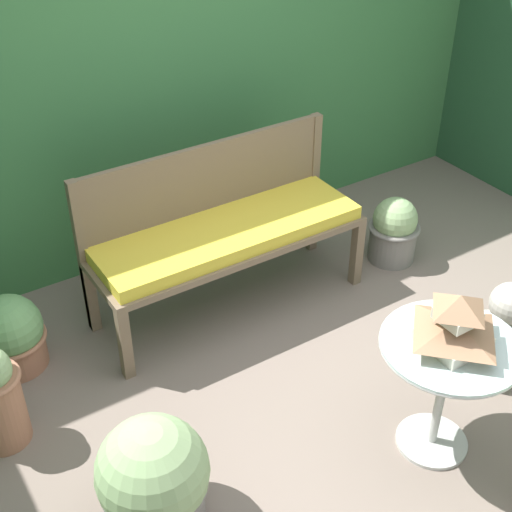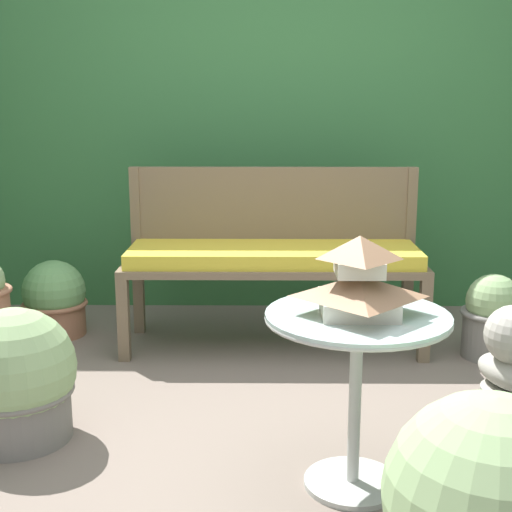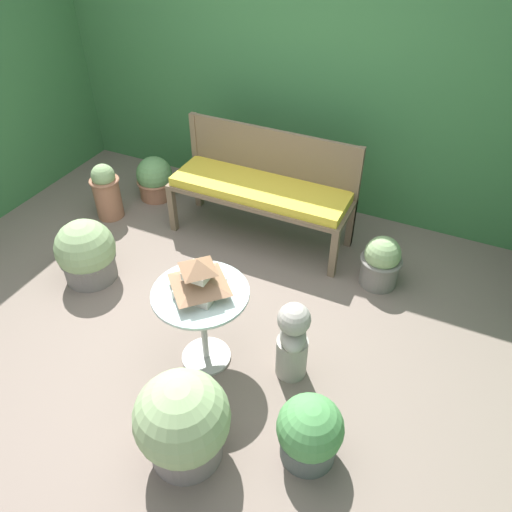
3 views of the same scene
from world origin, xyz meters
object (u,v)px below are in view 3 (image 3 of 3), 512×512
potted_plant_bench_left (183,423)px  potted_plant_hedge_corner (155,179)px  patio_table (202,307)px  potted_plant_patio_mid (86,253)px  potted_plant_table_far (106,191)px  garden_bust (293,340)px  potted_plant_table_near (381,262)px  pagoda_birdhouse (199,278)px  potted_plant_bench_right (310,432)px  garden_bench (260,192)px

potted_plant_bench_left → potted_plant_hedge_corner: 2.97m
patio_table → potted_plant_hedge_corner: bearing=132.9°
potted_plant_patio_mid → potted_plant_table_far: bearing=118.0°
garden_bust → potted_plant_hedge_corner: garden_bust is taller
potted_plant_table_near → patio_table: bearing=-124.4°
potted_plant_bench_left → potted_plant_patio_mid: potted_plant_bench_left is taller
pagoda_birdhouse → potted_plant_patio_mid: 1.46m
potted_plant_bench_right → potted_plant_patio_mid: 2.36m
pagoda_birdhouse → potted_plant_bench_left: pagoda_birdhouse is taller
patio_table → potted_plant_patio_mid: size_ratio=1.18×
pagoda_birdhouse → potted_plant_hedge_corner: pagoda_birdhouse is taller
garden_bust → potted_plant_patio_mid: garden_bust is taller
patio_table → potted_plant_table_near: size_ratio=1.42×
garden_bust → potted_plant_bench_right: size_ratio=1.34×
garden_bust → potted_plant_patio_mid: 1.93m
potted_plant_hedge_corner → potted_plant_table_far: potted_plant_table_far is taller
garden_bust → potted_plant_bench_left: potted_plant_bench_left is taller
potted_plant_bench_right → potted_plant_table_far: potted_plant_table_far is taller
potted_plant_bench_left → potted_plant_table_far: potted_plant_bench_left is taller
potted_plant_hedge_corner → potted_plant_patio_mid: bearing=-80.4°
potted_plant_bench_left → potted_plant_table_far: size_ratio=1.13×
garden_bust → potted_plant_table_far: bearing=-136.9°
patio_table → potted_plant_table_far: bearing=146.4°
pagoda_birdhouse → potted_plant_table_near: (0.91, 1.32, -0.54)m
potted_plant_table_far → garden_bench: bearing=11.9°
potted_plant_table_near → potted_plant_table_far: bearing=-176.6°
patio_table → potted_plant_hedge_corner: 2.29m
potted_plant_table_near → potted_plant_table_far: (-2.67, -0.16, 0.07)m
potted_plant_table_near → potted_plant_hedge_corner: bearing=172.0°
potted_plant_bench_right → potted_plant_bench_left: bearing=-155.3°
potted_plant_bench_left → potted_plant_patio_mid: bearing=146.7°
pagoda_birdhouse → garden_bust: size_ratio=0.55×
garden_bench → potted_plant_patio_mid: 1.57m
potted_plant_table_far → potted_plant_patio_mid: bearing=-62.0°
garden_bench → potted_plant_bench_right: size_ratio=3.49×
potted_plant_bench_left → potted_plant_table_far: (-2.02, 1.85, -0.02)m
potted_plant_bench_right → garden_bust: bearing=121.5°
garden_bust → patio_table: bearing=-99.6°
potted_plant_bench_left → potted_plant_hedge_corner: (-1.81, 2.35, -0.10)m
potted_plant_bench_left → garden_bust: bearing=68.0°
potted_plant_bench_left → pagoda_birdhouse: bearing=110.7°
garden_bench → potted_plant_hedge_corner: 1.32m
potted_plant_bench_left → garden_bench: bearing=103.6°
garden_bench → patio_table: 1.51m
potted_plant_hedge_corner → potted_plant_patio_mid: 1.34m
garden_bust → potted_plant_table_near: size_ratio=1.39×
potted_plant_table_near → potted_plant_table_far: potted_plant_table_far is taller
patio_table → potted_plant_patio_mid: 1.39m
potted_plant_bench_right → potted_plant_patio_mid: (-2.24, 0.73, 0.03)m
potted_plant_table_near → potted_plant_hedge_corner: size_ratio=1.02×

